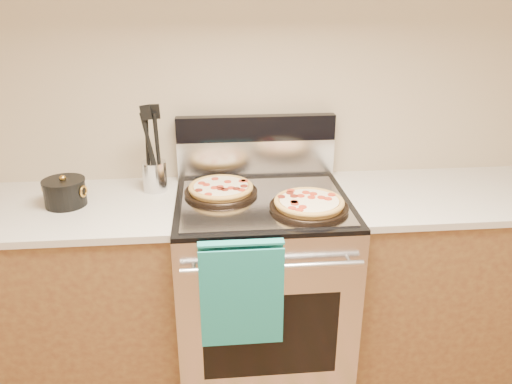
{
  "coord_description": "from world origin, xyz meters",
  "views": [
    {
      "loc": [
        -0.22,
        -0.35,
        1.78
      ],
      "look_at": [
        -0.04,
        1.55,
        1.0
      ],
      "focal_mm": 35.0,
      "sensor_mm": 36.0,
      "label": 1
    }
  ],
  "objects": [
    {
      "name": "foil_sheet",
      "position": [
        0.0,
        1.62,
        0.92
      ],
      "size": [
        0.7,
        0.55,
        0.01
      ],
      "primitive_type": "cube",
      "color": "gray",
      "rests_on": "cooktop"
    },
    {
      "name": "cooktop",
      "position": [
        0.0,
        1.65,
        0.91
      ],
      "size": [
        0.76,
        0.68,
        0.02
      ],
      "primitive_type": "cube",
      "color": "black",
      "rests_on": "range_body"
    },
    {
      "name": "backsplash_lower",
      "position": [
        0.0,
        1.96,
        1.01
      ],
      "size": [
        0.76,
        0.06,
        0.18
      ],
      "primitive_type": "cube",
      "color": "silver",
      "rests_on": "cooktop"
    },
    {
      "name": "utensil_crock",
      "position": [
        -0.48,
        1.83,
        0.98
      ],
      "size": [
        0.14,
        0.14,
        0.14
      ],
      "primitive_type": "cylinder",
      "rotation": [
        0.0,
        0.0,
        -0.3
      ],
      "color": "silver",
      "rests_on": "countertop_left"
    },
    {
      "name": "cabinet_right",
      "position": [
        0.88,
        1.68,
        0.44
      ],
      "size": [
        1.0,
        0.62,
        0.88
      ],
      "primitive_type": "cube",
      "color": "brown",
      "rests_on": "ground"
    },
    {
      "name": "pepperoni_pizza_back",
      "position": [
        -0.18,
        1.72,
        0.95
      ],
      "size": [
        0.39,
        0.39,
        0.04
      ],
      "primitive_type": null,
      "rotation": [
        0.0,
        0.0,
        0.23
      ],
      "color": "gold",
      "rests_on": "foil_sheet"
    },
    {
      "name": "oven_handle",
      "position": [
        0.0,
        1.27,
        0.8
      ],
      "size": [
        0.7,
        0.03,
        0.03
      ],
      "primitive_type": "cylinder",
      "rotation": [
        0.0,
        1.57,
        0.0
      ],
      "color": "silver",
      "rests_on": "range_body"
    },
    {
      "name": "saucepan",
      "position": [
        -0.85,
        1.69,
        0.96
      ],
      "size": [
        0.22,
        0.22,
        0.11
      ],
      "primitive_type": "cylinder",
      "rotation": [
        0.0,
        0.0,
        -0.33
      ],
      "color": "black",
      "rests_on": "countertop_left"
    },
    {
      "name": "oven_window",
      "position": [
        0.0,
        1.31,
        0.45
      ],
      "size": [
        0.56,
        0.01,
        0.4
      ],
      "primitive_type": "cube",
      "color": "black",
      "rests_on": "range_body"
    },
    {
      "name": "dish_towel",
      "position": [
        -0.12,
        1.27,
        0.7
      ],
      "size": [
        0.32,
        0.05,
        0.42
      ],
      "primitive_type": null,
      "color": "#197B81",
      "rests_on": "oven_handle"
    },
    {
      "name": "backsplash_upper",
      "position": [
        0.0,
        1.96,
        1.16
      ],
      "size": [
        0.76,
        0.06,
        0.12
      ],
      "primitive_type": "cube",
      "color": "black",
      "rests_on": "backsplash_lower"
    },
    {
      "name": "countertop_right",
      "position": [
        0.88,
        1.68,
        0.9
      ],
      "size": [
        1.02,
        0.64,
        0.03
      ],
      "primitive_type": "cube",
      "color": "#BCB3A9",
      "rests_on": "cabinet_right"
    },
    {
      "name": "pepperoni_pizza_front",
      "position": [
        0.18,
        1.52,
        0.95
      ],
      "size": [
        0.36,
        0.36,
        0.04
      ],
      "primitive_type": null,
      "rotation": [
        0.0,
        0.0,
        0.11
      ],
      "color": "gold",
      "rests_on": "foil_sheet"
    },
    {
      "name": "wall_back",
      "position": [
        0.0,
        2.0,
        1.35
      ],
      "size": [
        4.0,
        0.0,
        4.0
      ],
      "primitive_type": "plane",
      "rotation": [
        1.57,
        0.0,
        0.0
      ],
      "color": "tan",
      "rests_on": "ground"
    },
    {
      "name": "countertop_left",
      "position": [
        -0.88,
        1.68,
        0.9
      ],
      "size": [
        1.02,
        0.64,
        0.03
      ],
      "primitive_type": "cube",
      "color": "#BCB3A9",
      "rests_on": "cabinet_left"
    },
    {
      "name": "cabinet_left",
      "position": [
        -0.88,
        1.68,
        0.44
      ],
      "size": [
        1.0,
        0.62,
        0.88
      ],
      "primitive_type": "cube",
      "color": "brown",
      "rests_on": "ground"
    },
    {
      "name": "range_body",
      "position": [
        0.0,
        1.65,
        0.45
      ],
      "size": [
        0.76,
        0.68,
        0.9
      ],
      "primitive_type": "cube",
      "color": "#B7B7BC",
      "rests_on": "ground"
    }
  ]
}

